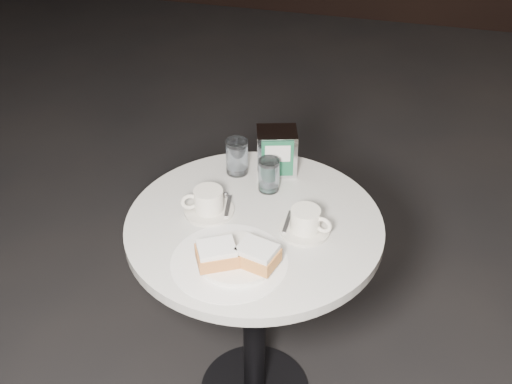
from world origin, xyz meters
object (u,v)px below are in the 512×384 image
object	(u,v)px
coffee_cup_right	(306,222)
water_glass_right	(269,175)
napkin_dispenser	(277,151)
water_glass_left	(237,157)
beignet_plate	(237,256)
cafe_table	(254,275)
coffee_cup_left	(208,203)

from	to	relation	value
coffee_cup_right	water_glass_right	distance (m)	0.21
water_glass_right	napkin_dispenser	xyz separation A→B (m)	(0.00, 0.10, 0.02)
coffee_cup_right	water_glass_left	bearing A→B (deg)	152.54
coffee_cup_right	napkin_dispenser	distance (m)	0.30
beignet_plate	cafe_table	bearing A→B (deg)	90.14
water_glass_left	water_glass_right	bearing A→B (deg)	-29.39
beignet_plate	coffee_cup_left	distance (m)	0.23
cafe_table	water_glass_right	size ratio (longest dim) A/B	7.57
beignet_plate	napkin_dispenser	world-z (taller)	napkin_dispenser
napkin_dispenser	coffee_cup_left	bearing A→B (deg)	-135.15
water_glass_right	napkin_dispenser	world-z (taller)	napkin_dispenser
napkin_dispenser	water_glass_right	bearing A→B (deg)	-105.90
cafe_table	water_glass_right	world-z (taller)	water_glass_right
beignet_plate	water_glass_right	world-z (taller)	water_glass_right
beignet_plate	napkin_dispenser	xyz separation A→B (m)	(0.00, 0.43, 0.04)
coffee_cup_right	cafe_table	bearing A→B (deg)	-167.72
water_glass_left	napkin_dispenser	bearing A→B (deg)	17.49
coffee_cup_right	water_glass_left	world-z (taller)	water_glass_left
beignet_plate	water_glass_left	xyz separation A→B (m)	(-0.11, 0.39, 0.03)
coffee_cup_left	water_glass_right	size ratio (longest dim) A/B	1.86
beignet_plate	coffee_cup_right	distance (m)	0.22
cafe_table	coffee_cup_right	size ratio (longest dim) A/B	4.54
water_glass_right	water_glass_left	bearing A→B (deg)	150.61
cafe_table	water_glass_left	size ratio (longest dim) A/B	6.96
coffee_cup_right	beignet_plate	bearing A→B (deg)	-115.56
cafe_table	napkin_dispenser	size ratio (longest dim) A/B	5.42
cafe_table	beignet_plate	world-z (taller)	beignet_plate
water_glass_left	cafe_table	bearing A→B (deg)	-63.64
coffee_cup_left	water_glass_left	xyz separation A→B (m)	(0.02, 0.21, 0.02)
napkin_dispenser	water_glass_left	bearing A→B (deg)	-178.41
cafe_table	beignet_plate	size ratio (longest dim) A/B	3.26
cafe_table	water_glass_left	world-z (taller)	water_glass_left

